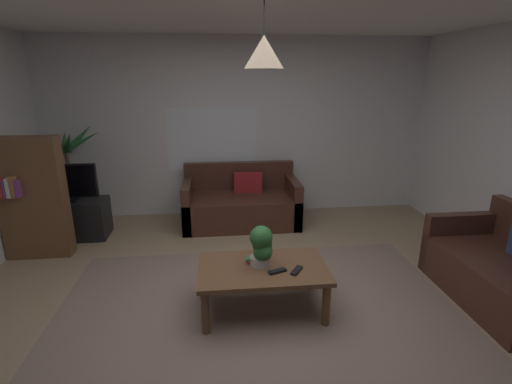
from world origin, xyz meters
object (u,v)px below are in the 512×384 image
Objects in this scene: coffee_table at (263,273)px; tv at (65,183)px; couch_right_side at (506,274)px; book_on_table_1 at (254,259)px; potted_plant_on_table at (262,245)px; bookshelf_corner at (32,198)px; tv_stand at (72,219)px; remote_on_table_1 at (277,271)px; couch_under_window at (241,205)px; pendant_lamp at (264,52)px; potted_palm_corner at (70,179)px; book_on_table_0 at (255,260)px; remote_on_table_0 at (297,270)px.

tv is at bearing 141.12° from coffee_table.
book_on_table_1 is at bearing -94.63° from couch_right_side.
potted_plant_on_table is 0.26× the size of bookshelf_corner.
tv_stand is (-4.52, 1.94, -0.03)m from couch_right_side.
bookshelf_corner is (-0.19, -0.51, 0.46)m from tv_stand.
book_on_table_1 is at bearing 22.06° from remote_on_table_1.
book_on_table_1 is at bearing 135.01° from potted_plant_on_table.
couch_under_window is 3.19m from couch_right_side.
coffee_table is at bearing -92.45° from couch_right_side.
pendant_lamp is (-2.26, 0.10, 1.91)m from couch_right_side.
couch_right_side is 1.75× the size of tv.
couch_right_side is at bearing -16.98° from bookshelf_corner.
tv is at bearing -76.16° from potted_palm_corner.
coffee_table is 3.03× the size of potted_plant_on_table.
potted_palm_corner is (-2.32, 2.18, 0.24)m from book_on_table_0.
remote_on_table_1 is at bearing -39.52° from tv_stand.
potted_palm_corner is at bearing 136.19° from coffee_table.
bookshelf_corner is at bearing -110.98° from tv.
coffee_table is at bearing -169.04° from remote_on_table_0.
potted_palm_corner is (-2.38, 2.28, 0.32)m from coffee_table.
book_on_table_1 is 0.27m from remote_on_table_1.
potted_plant_on_table is (-0.01, 0.03, 0.25)m from coffee_table.
coffee_table is at bearing -28.69° from bookshelf_corner.
book_on_table_1 is 2.81m from tv.
remote_on_table_0 is (0.33, -0.22, -0.00)m from book_on_table_0.
remote_on_table_1 is 0.32× the size of pendant_lamp.
tv is (-2.19, 1.73, 0.29)m from book_on_table_1.
pendant_lamp is at bearing -28.69° from bookshelf_corner.
potted_palm_corner reaches higher than remote_on_table_0.
book_on_table_1 reaches higher than remote_on_table_0.
potted_palm_corner is 3.62m from pendant_lamp.
tv is at bearing 176.51° from remote_on_table_0.
remote_on_table_0 is 0.11× the size of potted_palm_corner.
bookshelf_corner reaches higher than remote_on_table_1.
couch_under_window is 2.24m from remote_on_table_1.
tv is 0.54× the size of potted_palm_corner.
tv_stand is 0.64× the size of potted_palm_corner.
pendant_lamp reaches higher than coffee_table.
coffee_table is 0.80× the size of bookshelf_corner.
remote_on_table_0 is 3.10m from bookshelf_corner.
book_on_table_0 is 2.71m from bookshelf_corner.
tv_stand is at bearing -173.11° from couch_under_window.
book_on_table_1 is 1.73m from pendant_lamp.
bookshelf_corner reaches higher than tv_stand.
remote_on_table_0 is at bearing -27.02° from potted_plant_on_table.
book_on_table_0 is at bearing -27.36° from bookshelf_corner.
book_on_table_0 is at bearing 118.34° from pendant_lamp.
remote_on_table_1 is 0.21× the size of tv.
couch_under_window is 2.85m from pendant_lamp.
tv reaches higher than book_on_table_0.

